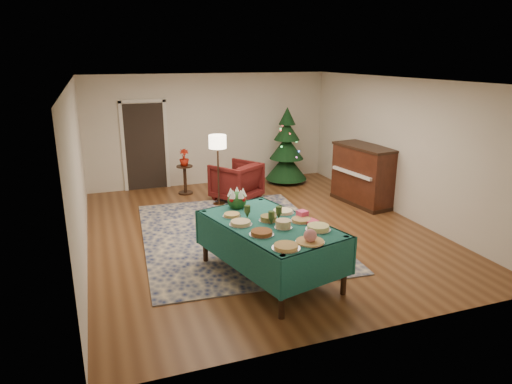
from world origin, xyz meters
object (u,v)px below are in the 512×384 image
object	(u,v)px
armchair	(236,179)
potted_plant	(184,161)
gift_box	(302,214)
floor_lamp	(218,146)
side_table	(185,180)
buffet_table	(270,234)
piano	(363,176)
christmas_tree	(287,149)

from	to	relation	value
armchair	potted_plant	bearing A→B (deg)	-74.04
gift_box	floor_lamp	bearing A→B (deg)	95.30
gift_box	side_table	size ratio (longest dim) A/B	0.20
gift_box	floor_lamp	size ratio (longest dim) A/B	0.09
buffet_table	piano	size ratio (longest dim) A/B	1.55
potted_plant	gift_box	bearing A→B (deg)	-79.54
buffet_table	floor_lamp	xyz separation A→B (m)	(0.19, 3.50, 0.62)
gift_box	piano	xyz separation A→B (m)	(2.65, 2.53, -0.27)
armchair	floor_lamp	xyz separation A→B (m)	(-0.46, -0.23, 0.82)
potted_plant	piano	world-z (taller)	piano
floor_lamp	christmas_tree	distance (m)	2.46
floor_lamp	armchair	bearing A→B (deg)	26.80
floor_lamp	piano	bearing A→B (deg)	-17.56
buffet_table	floor_lamp	bearing A→B (deg)	86.89
christmas_tree	armchair	bearing A→B (deg)	-149.06
buffet_table	christmas_tree	world-z (taller)	christmas_tree
floor_lamp	potted_plant	world-z (taller)	floor_lamp
armchair	christmas_tree	xyz separation A→B (m)	(1.63, 0.98, 0.39)
potted_plant	christmas_tree	size ratio (longest dim) A/B	0.20
buffet_table	floor_lamp	size ratio (longest dim) A/B	1.58
floor_lamp	side_table	xyz separation A→B (m)	(-0.52, 1.07, -0.96)
buffet_table	potted_plant	bearing A→B (deg)	94.09
gift_box	piano	bearing A→B (deg)	43.70
buffet_table	side_table	distance (m)	4.60
gift_box	armchair	size ratio (longest dim) A/B	0.14
buffet_table	gift_box	xyz separation A→B (m)	(0.51, 0.03, 0.22)
gift_box	christmas_tree	distance (m)	5.01
buffet_table	christmas_tree	bearing A→B (deg)	64.13
gift_box	side_table	distance (m)	4.66
buffet_table	gift_box	bearing A→B (deg)	3.13
side_table	potted_plant	bearing A→B (deg)	104.04
buffet_table	christmas_tree	distance (m)	5.25
christmas_tree	side_table	bearing A→B (deg)	-176.91
floor_lamp	gift_box	bearing A→B (deg)	-84.70
potted_plant	buffet_table	bearing A→B (deg)	-85.91
gift_box	side_table	bearing A→B (deg)	100.46
side_table	buffet_table	bearing A→B (deg)	-85.91
floor_lamp	potted_plant	size ratio (longest dim) A/B	3.93
armchair	buffet_table	bearing A→B (deg)	46.54
buffet_table	potted_plant	xyz separation A→B (m)	(-0.33, 4.58, 0.10)
piano	floor_lamp	bearing A→B (deg)	162.44
christmas_tree	gift_box	bearing A→B (deg)	-110.74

